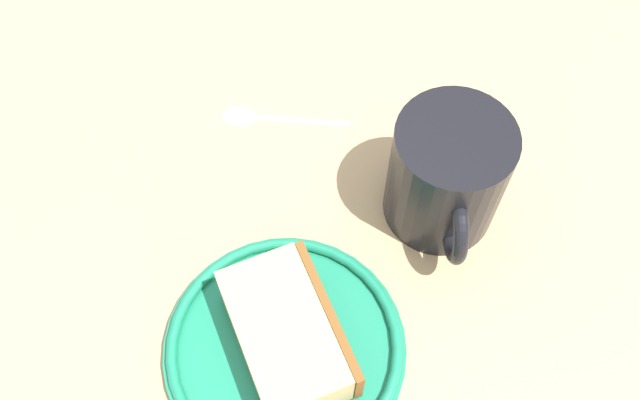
# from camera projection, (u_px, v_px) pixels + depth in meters

# --- Properties ---
(ground_plane) EXTENTS (1.25, 1.25, 0.03)m
(ground_plane) POSITION_uv_depth(u_px,v_px,m) (341.00, 310.00, 0.55)
(ground_plane) COLOR tan
(small_plate) EXTENTS (0.17, 0.17, 0.02)m
(small_plate) POSITION_uv_depth(u_px,v_px,m) (286.00, 349.00, 0.51)
(small_plate) COLOR #1E8C66
(small_plate) RESTS_ON ground_plane
(cake_slice) EXTENTS (0.10, 0.12, 0.05)m
(cake_slice) POSITION_uv_depth(u_px,v_px,m) (288.00, 336.00, 0.49)
(cake_slice) COLOR brown
(cake_slice) RESTS_ON small_plate
(tea_mug) EXTENTS (0.09, 0.10, 0.10)m
(tea_mug) POSITION_uv_depth(u_px,v_px,m) (447.00, 176.00, 0.53)
(tea_mug) COLOR black
(tea_mug) RESTS_ON ground_plane
(teaspoon) EXTENTS (0.08, 0.09, 0.01)m
(teaspoon) POSITION_uv_depth(u_px,v_px,m) (257.00, 115.00, 0.62)
(teaspoon) COLOR silver
(teaspoon) RESTS_ON ground_plane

